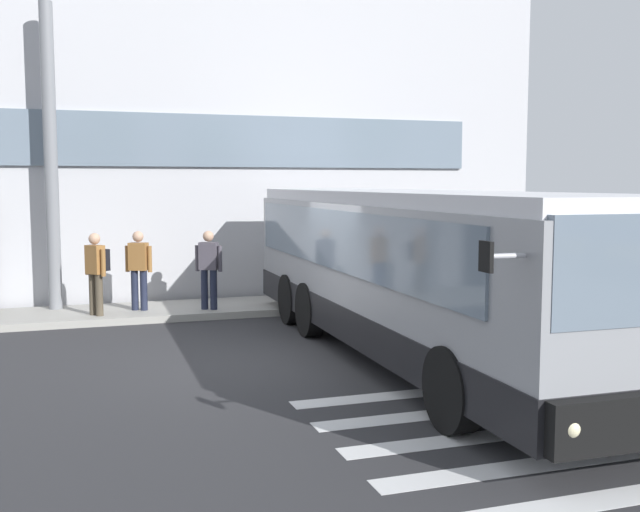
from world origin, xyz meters
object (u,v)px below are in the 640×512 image
at_px(passenger_at_curb_edge, 209,266).
at_px(passenger_near_column, 97,268).
at_px(passenger_by_doorway, 139,266).
at_px(safety_bollard_yellow, 372,292).
at_px(bus_main_foreground, 417,276).
at_px(entry_support_column, 51,158).

bearing_deg(passenger_at_curb_edge, passenger_near_column, 179.24).
bearing_deg(passenger_by_doorway, safety_bollard_yellow, -12.23).
relative_size(bus_main_foreground, passenger_at_curb_edge, 6.47).
bearing_deg(bus_main_foreground, passenger_by_doorway, 127.63).
distance_m(passenger_at_curb_edge, safety_bollard_yellow, 3.57).
distance_m(passenger_near_column, safety_bollard_yellow, 5.80).
distance_m(entry_support_column, passenger_near_column, 2.62).
relative_size(entry_support_column, passenger_by_doorway, 3.82).
distance_m(entry_support_column, bus_main_foreground, 8.41).
relative_size(entry_support_column, safety_bollard_yellow, 7.11).
xyz_separation_m(bus_main_foreground, passenger_by_doorway, (-3.97, 5.15, -0.25)).
bearing_deg(bus_main_foreground, passenger_at_curb_edge, 118.12).
bearing_deg(passenger_near_column, passenger_by_doorway, 21.54).
distance_m(entry_support_column, safety_bollard_yellow, 7.38).
distance_m(bus_main_foreground, passenger_at_curb_edge, 5.42).
relative_size(passenger_near_column, passenger_by_doorway, 1.00).
bearing_deg(entry_support_column, bus_main_foreground, -46.19).
bearing_deg(safety_bollard_yellow, passenger_at_curb_edge, 168.78).
relative_size(entry_support_column, passenger_near_column, 3.82).
relative_size(bus_main_foreground, passenger_by_doorway, 6.47).
height_order(passenger_near_column, safety_bollard_yellow, passenger_near_column).
height_order(passenger_by_doorway, passenger_at_curb_edge, same).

